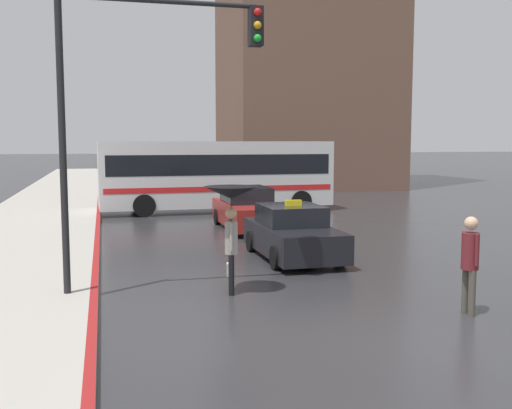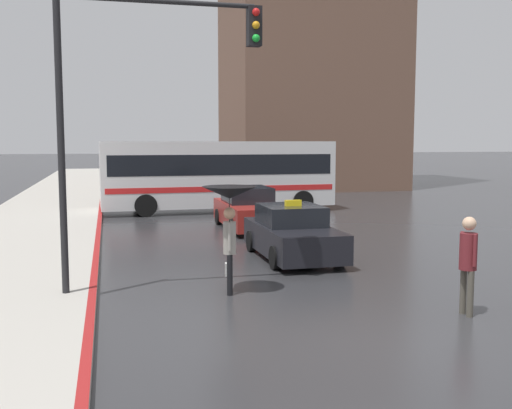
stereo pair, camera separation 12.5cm
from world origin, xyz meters
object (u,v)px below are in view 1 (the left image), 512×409
taxi (293,234)px  pedestrian_with_umbrella (231,205)px  pedestrian_man (470,256)px  traffic_light (142,83)px  city_bus (217,173)px  sedan_red (247,210)px

taxi → pedestrian_with_umbrella: bearing=54.4°
taxi → pedestrian_man: 6.16m
taxi → traffic_light: bearing=37.2°
taxi → city_bus: size_ratio=0.39×
pedestrian_man → taxi: bearing=-166.9°
sedan_red → city_bus: bearing=-89.3°
sedan_red → city_bus: city_bus is taller
taxi → sedan_red: taxi is taller
city_bus → traffic_light: (-4.20, -14.54, 2.58)m
city_bus → pedestrian_man: city_bus is taller
city_bus → traffic_light: traffic_light is taller
sedan_red → pedestrian_with_umbrella: bearing=74.5°
pedestrian_with_umbrella → pedestrian_man: (3.92, -2.57, -0.78)m
sedan_red → traffic_light: traffic_light is taller
taxi → city_bus: (0.02, 11.37, 1.11)m
pedestrian_man → pedestrian_with_umbrella: bearing=-124.1°
sedan_red → pedestrian_with_umbrella: size_ratio=2.00×
taxi → sedan_red: size_ratio=0.91×
sedan_red → pedestrian_man: (1.39, -11.65, 0.40)m
traffic_light → pedestrian_man: bearing=-26.2°
taxi → pedestrian_with_umbrella: size_ratio=1.82×
pedestrian_man → sedan_red: bearing=-174.1°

